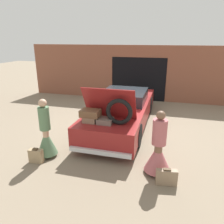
# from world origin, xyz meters

# --- Properties ---
(ground_plane) EXTENTS (40.00, 40.00, 0.00)m
(ground_plane) POSITION_xyz_m (0.00, 0.00, 0.00)
(ground_plane) COLOR #7F705B
(garage_wall_back) EXTENTS (12.00, 0.14, 2.80)m
(garage_wall_back) POSITION_xyz_m (0.00, 3.77, 1.39)
(garage_wall_back) COLOR brown
(garage_wall_back) RESTS_ON ground_plane
(car) EXTENTS (1.84, 5.38, 1.83)m
(car) POSITION_xyz_m (-0.00, -0.01, 0.60)
(car) COLOR maroon
(car) RESTS_ON ground_plane
(person_left) EXTENTS (0.55, 0.55, 1.64)m
(person_left) POSITION_xyz_m (-1.50, -2.77, 0.59)
(person_left) COLOR tan
(person_left) RESTS_ON ground_plane
(person_right) EXTENTS (0.64, 0.64, 1.59)m
(person_right) POSITION_xyz_m (1.50, -2.78, 0.56)
(person_right) COLOR brown
(person_right) RESTS_ON ground_plane
(suitcase_beside_left_person) EXTENTS (0.37, 0.19, 0.40)m
(suitcase_beside_left_person) POSITION_xyz_m (-1.61, -3.14, 0.19)
(suitcase_beside_left_person) COLOR #9E8460
(suitcase_beside_left_person) RESTS_ON ground_plane
(suitcase_beside_right_person) EXTENTS (0.49, 0.22, 0.40)m
(suitcase_beside_right_person) POSITION_xyz_m (1.74, -3.20, 0.19)
(suitcase_beside_right_person) COLOR #8C7259
(suitcase_beside_right_person) RESTS_ON ground_plane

